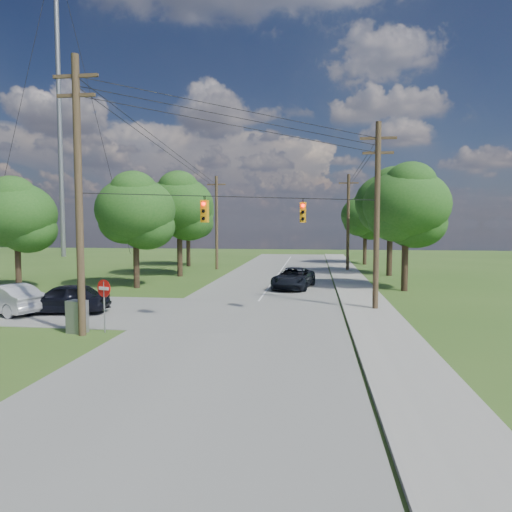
# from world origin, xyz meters

# --- Properties ---
(ground) EXTENTS (140.00, 140.00, 0.00)m
(ground) POSITION_xyz_m (0.00, 0.00, 0.00)
(ground) COLOR #33571D
(ground) RESTS_ON ground
(main_road) EXTENTS (10.00, 100.00, 0.03)m
(main_road) POSITION_xyz_m (2.00, 5.00, 0.01)
(main_road) COLOR gray
(main_road) RESTS_ON ground
(sidewalk_east) EXTENTS (2.60, 100.00, 0.12)m
(sidewalk_east) POSITION_xyz_m (8.70, 5.00, 0.06)
(sidewalk_east) COLOR #9D9B93
(sidewalk_east) RESTS_ON ground
(pole_sw) EXTENTS (2.00, 0.32, 12.00)m
(pole_sw) POSITION_xyz_m (-4.60, 0.40, 6.23)
(pole_sw) COLOR brown
(pole_sw) RESTS_ON ground
(pole_ne) EXTENTS (2.00, 0.32, 10.50)m
(pole_ne) POSITION_xyz_m (8.90, 8.00, 5.47)
(pole_ne) COLOR brown
(pole_ne) RESTS_ON ground
(pole_north_e) EXTENTS (2.00, 0.32, 10.00)m
(pole_north_e) POSITION_xyz_m (8.90, 30.00, 5.13)
(pole_north_e) COLOR brown
(pole_north_e) RESTS_ON ground
(pole_north_w) EXTENTS (2.00, 0.32, 10.00)m
(pole_north_w) POSITION_xyz_m (-5.00, 30.00, 5.13)
(pole_north_w) COLOR brown
(pole_north_w) RESTS_ON ground
(power_lines) EXTENTS (13.93, 29.62, 4.93)m
(power_lines) POSITION_xyz_m (1.50, 11.54, 9.15)
(power_lines) COLOR black
(power_lines) RESTS_ON ground
(traffic_signals) EXTENTS (4.91, 3.27, 1.05)m
(traffic_signals) POSITION_xyz_m (2.55, 4.43, 5.50)
(traffic_signals) COLOR orange
(traffic_signals) RESTS_ON ground
(radio_mast) EXTENTS (0.70, 0.70, 45.00)m
(radio_mast) POSITION_xyz_m (-32.00, 46.00, 22.50)
(radio_mast) COLOR gray
(radio_mast) RESTS_ON ground
(tree_w_near) EXTENTS (6.00, 6.00, 8.40)m
(tree_w_near) POSITION_xyz_m (-8.00, 15.00, 5.92)
(tree_w_near) COLOR #3D2A1E
(tree_w_near) RESTS_ON ground
(tree_w_mid) EXTENTS (6.40, 6.40, 9.22)m
(tree_w_mid) POSITION_xyz_m (-7.00, 23.00, 6.58)
(tree_w_mid) COLOR #3D2A1E
(tree_w_mid) RESTS_ON ground
(tree_w_far) EXTENTS (6.00, 6.00, 8.73)m
(tree_w_far) POSITION_xyz_m (-9.00, 33.00, 6.25)
(tree_w_far) COLOR #3D2A1E
(tree_w_far) RESTS_ON ground
(tree_e_near) EXTENTS (6.20, 6.20, 8.81)m
(tree_e_near) POSITION_xyz_m (12.00, 16.00, 6.25)
(tree_e_near) COLOR #3D2A1E
(tree_e_near) RESTS_ON ground
(tree_e_mid) EXTENTS (6.60, 6.60, 9.64)m
(tree_e_mid) POSITION_xyz_m (12.50, 26.00, 6.91)
(tree_e_mid) COLOR #3D2A1E
(tree_e_mid) RESTS_ON ground
(tree_e_far) EXTENTS (5.80, 5.80, 8.32)m
(tree_e_far) POSITION_xyz_m (11.50, 38.00, 5.92)
(tree_e_far) COLOR #3D2A1E
(tree_e_far) RESTS_ON ground
(tree_cross_n) EXTENTS (5.60, 5.60, 7.91)m
(tree_cross_n) POSITION_xyz_m (-16.00, 12.50, 5.59)
(tree_cross_n) COLOR #3D2A1E
(tree_cross_n) RESTS_ON ground
(car_cross_dark) EXTENTS (4.93, 2.38, 1.62)m
(car_cross_dark) POSITION_xyz_m (-8.02, 4.84, 0.84)
(car_cross_dark) COLOR black
(car_cross_dark) RESTS_ON cross_road
(car_cross_silver) EXTENTS (5.18, 3.36, 1.61)m
(car_cross_silver) POSITION_xyz_m (-11.16, 4.34, 0.84)
(car_cross_silver) COLOR silver
(car_cross_silver) RESTS_ON cross_road
(car_main_north) EXTENTS (3.43, 5.90, 1.54)m
(car_main_north) POSITION_xyz_m (3.91, 16.16, 0.80)
(car_main_north) COLOR black
(car_main_north) RESTS_ON main_road
(control_cabinet) EXTENTS (0.91, 0.73, 1.46)m
(control_cabinet) POSITION_xyz_m (-5.05, 0.82, 0.73)
(control_cabinet) COLOR gray
(control_cabinet) RESTS_ON ground
(do_not_enter_sign) EXTENTS (0.76, 0.32, 2.41)m
(do_not_enter_sign) POSITION_xyz_m (-3.85, 1.00, 1.75)
(do_not_enter_sign) COLOR gray
(do_not_enter_sign) RESTS_ON ground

